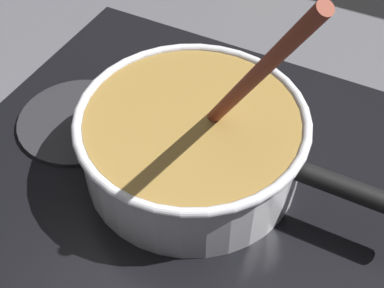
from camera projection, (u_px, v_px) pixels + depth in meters
name	position (u px, v px, depth m)	size (l,w,h in m)	color
ground	(76.00, 239.00, 0.60)	(2.40, 1.60, 0.04)	#4C4C51
hob_plate	(192.00, 170.00, 0.63)	(0.56, 0.48, 0.01)	black
burner_ring	(192.00, 165.00, 0.63)	(0.18, 0.18, 0.01)	#592D0C
spare_burner	(78.00, 120.00, 0.68)	(0.15, 0.15, 0.01)	#262628
cooking_pan	(193.00, 141.00, 0.59)	(0.39, 0.26, 0.29)	silver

